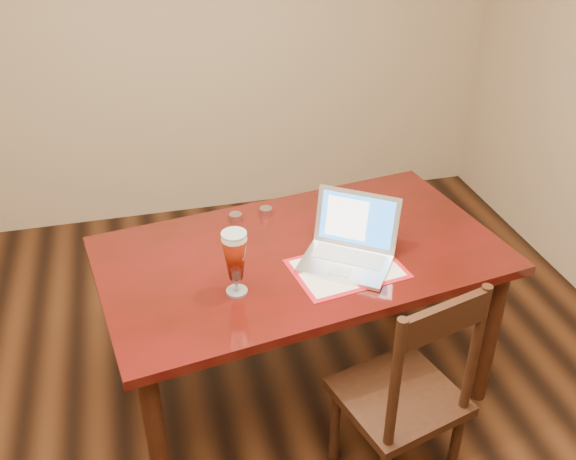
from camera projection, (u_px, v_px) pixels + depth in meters
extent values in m
cube|color=tan|center=(158.00, 22.00, 3.98)|extent=(4.50, 0.01, 2.70)
cube|color=#4B0A0A|center=(302.00, 255.00, 2.79)|extent=(1.85, 1.22, 0.04)
cylinder|color=black|center=(157.00, 442.00, 2.44)|extent=(0.08, 0.08, 0.76)
cylinder|color=black|center=(490.00, 336.00, 2.95)|extent=(0.08, 0.08, 0.76)
cylinder|color=black|center=(119.00, 317.00, 3.06)|extent=(0.08, 0.08, 0.76)
cylinder|color=black|center=(399.00, 248.00, 3.58)|extent=(0.08, 0.08, 0.76)
cube|color=#AE101B|center=(347.00, 269.00, 2.67)|extent=(0.50, 0.39, 0.00)
cube|color=silver|center=(347.00, 268.00, 2.67)|extent=(0.45, 0.34, 0.00)
cube|color=silver|center=(345.00, 264.00, 2.68)|extent=(0.44, 0.41, 0.02)
cube|color=silver|center=(348.00, 256.00, 2.71)|extent=(0.31, 0.26, 0.00)
cube|color=#BCBCC1|center=(340.00, 272.00, 2.62)|extent=(0.11, 0.11, 0.00)
cube|color=silver|center=(357.00, 220.00, 2.73)|extent=(0.34, 0.27, 0.24)
cube|color=blue|center=(357.00, 220.00, 2.73)|extent=(0.29, 0.23, 0.20)
cube|color=white|center=(347.00, 218.00, 2.74)|extent=(0.17, 0.14, 0.17)
cylinder|color=silver|center=(237.00, 291.00, 2.53)|extent=(0.09, 0.09, 0.01)
cylinder|color=silver|center=(236.00, 284.00, 2.52)|extent=(0.01, 0.01, 0.06)
cylinder|color=white|center=(234.00, 237.00, 2.40)|extent=(0.10, 0.10, 0.02)
cylinder|color=silver|center=(234.00, 234.00, 2.39)|extent=(0.10, 0.10, 0.01)
cylinder|color=silver|center=(236.00, 218.00, 2.99)|extent=(0.06, 0.06, 0.04)
cylinder|color=silver|center=(266.00, 212.00, 3.03)|extent=(0.06, 0.06, 0.04)
cube|color=black|center=(399.00, 397.00, 2.54)|extent=(0.54, 0.52, 0.04)
cylinder|color=black|center=(454.00, 450.00, 2.61)|extent=(0.04, 0.04, 0.43)
cylinder|color=black|center=(335.00, 426.00, 2.71)|extent=(0.04, 0.04, 0.43)
cylinder|color=black|center=(403.00, 395.00, 2.86)|extent=(0.04, 0.04, 0.43)
cylinder|color=black|center=(395.00, 385.00, 2.17)|extent=(0.04, 0.04, 0.57)
cylinder|color=black|center=(475.00, 349.00, 2.32)|extent=(0.04, 0.04, 0.57)
cube|color=black|center=(444.00, 320.00, 2.14)|extent=(0.36, 0.12, 0.13)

